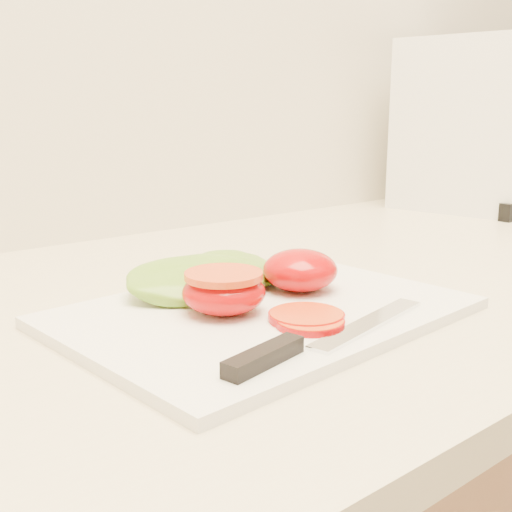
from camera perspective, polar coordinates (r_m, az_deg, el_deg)
counter at (r=1.21m, az=18.52°, el=-20.06°), size 3.92×0.65×0.93m
cutting_board at (r=0.58m, az=0.63°, el=-5.01°), size 0.36×0.27×0.01m
tomato_half_dome at (r=0.62m, az=3.94°, el=-1.25°), size 0.07×0.07×0.04m
tomato_half_cut at (r=0.56m, az=-2.88°, el=-3.06°), size 0.07×0.07×0.04m
tomato_slice_0 at (r=0.54m, az=4.51°, el=-5.39°), size 0.06×0.06×0.01m
tomato_slice_1 at (r=0.53m, az=4.83°, el=-5.94°), size 0.05×0.05×0.01m
lettuce_leaf_0 at (r=0.62m, az=-5.03°, el=-2.10°), size 0.16×0.12×0.03m
lettuce_leaf_1 at (r=0.65m, az=-2.28°, el=-1.37°), size 0.14×0.12×0.03m
knife at (r=0.48m, az=4.76°, el=-7.65°), size 0.24×0.05×0.01m
appliance at (r=1.24m, az=19.13°, el=10.90°), size 0.24×0.28×0.30m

